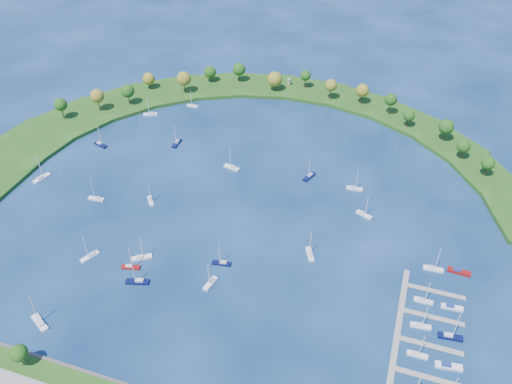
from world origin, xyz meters
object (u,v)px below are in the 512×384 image
(moored_boat_0, at_px, (364,214))
(docked_boat_5, at_px, (448,366))
(moored_boat_3, at_px, (96,198))
(moored_boat_6, at_px, (222,263))
(moored_boat_12, at_px, (150,114))
(docked_boat_10, at_px, (433,268))
(moored_boat_4, at_px, (42,178))
(moored_boat_2, at_px, (131,266))
(moored_boat_5, at_px, (193,105))
(docked_boat_7, at_px, (450,336))
(moored_boat_7, at_px, (137,281))
(docked_boat_4, at_px, (417,354))
(docked_boat_8, at_px, (423,300))
(dock_system, at_px, (416,358))
(moored_boat_1, at_px, (177,143))
(moored_boat_10, at_px, (232,167))
(moored_boat_8, at_px, (142,257))
(moored_boat_17, at_px, (210,283))
(moored_boat_15, at_px, (310,254))
(moored_boat_16, at_px, (151,200))
(moored_boat_18, at_px, (100,144))
(moored_boat_11, at_px, (40,322))
(moored_boat_13, at_px, (309,176))
(moored_boat_9, at_px, (90,256))
(harbor_tower, at_px, (289,82))
(moored_boat_14, at_px, (354,188))
(docked_boat_6, at_px, (421,325))
(docked_boat_9, at_px, (452,307))
(docked_boat_11, at_px, (459,271))

(moored_boat_0, bearing_deg, docked_boat_5, -36.32)
(moored_boat_3, bearing_deg, moored_boat_6, 159.16)
(moored_boat_12, relative_size, docked_boat_10, 1.02)
(moored_boat_4, distance_m, docked_boat_5, 202.40)
(moored_boat_2, bearing_deg, moored_boat_5, 88.91)
(docked_boat_7, bearing_deg, moored_boat_7, -179.97)
(docked_boat_4, xyz_separation_m, docked_boat_8, (-0.00, 25.36, 0.00))
(dock_system, height_order, moored_boat_1, moored_boat_1)
(moored_boat_12, bearing_deg, moored_boat_10, 125.64)
(moored_boat_8, bearing_deg, docked_boat_8, -27.45)
(moored_boat_0, relative_size, moored_boat_17, 0.99)
(docked_boat_7, distance_m, docked_boat_8, 17.46)
(moored_boat_2, height_order, moored_boat_15, moored_boat_15)
(dock_system, distance_m, moored_boat_3, 157.26)
(moored_boat_0, distance_m, moored_boat_10, 71.87)
(moored_boat_0, relative_size, moored_boat_16, 1.06)
(moored_boat_18, height_order, docked_boat_4, moored_boat_18)
(moored_boat_6, height_order, moored_boat_15, moored_boat_15)
(moored_boat_11, bearing_deg, moored_boat_2, -87.39)
(moored_boat_5, bearing_deg, moored_boat_13, 150.94)
(moored_boat_9, height_order, moored_boat_10, moored_boat_10)
(moored_boat_16, bearing_deg, docked_boat_7, 38.96)
(harbor_tower, distance_m, moored_boat_4, 161.35)
(harbor_tower, bearing_deg, moored_boat_11, -99.57)
(moored_boat_14, distance_m, docked_boat_6, 82.89)
(moored_boat_12, height_order, moored_boat_13, moored_boat_13)
(moored_boat_3, bearing_deg, docked_boat_5, 160.89)
(moored_boat_0, xyz_separation_m, docked_boat_9, (40.35, -43.27, -0.28))
(moored_boat_9, distance_m, moored_boat_14, 125.81)
(moored_boat_7, bearing_deg, moored_boat_13, -133.61)
(moored_boat_5, height_order, moored_boat_18, moored_boat_18)
(dock_system, distance_m, docked_boat_10, 45.06)
(moored_boat_8, height_order, docked_boat_4, moored_boat_8)
(dock_system, height_order, moored_boat_3, moored_boat_3)
(dock_system, distance_m, moored_boat_12, 204.47)
(moored_boat_5, relative_size, docked_boat_5, 1.11)
(harbor_tower, distance_m, docked_boat_10, 168.23)
(docked_boat_6, bearing_deg, dock_system, -95.31)
(moored_boat_13, xyz_separation_m, moored_boat_17, (-19.77, -81.35, -0.02))
(moored_boat_12, bearing_deg, moored_boat_18, 49.42)
(moored_boat_16, distance_m, docked_boat_4, 135.31)
(moored_boat_2, distance_m, moored_boat_12, 124.97)
(docked_boat_10, bearing_deg, docked_boat_4, -95.23)
(docked_boat_5, height_order, docked_boat_11, docked_boat_11)
(moored_boat_17, height_order, docked_boat_10, docked_boat_10)
(moored_boat_1, distance_m, moored_boat_2, 93.14)
(moored_boat_5, distance_m, moored_boat_15, 141.12)
(docked_boat_6, height_order, docked_boat_8, docked_boat_6)
(moored_boat_16, distance_m, docked_boat_10, 129.36)
(docked_boat_4, bearing_deg, docked_boat_7, 47.57)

